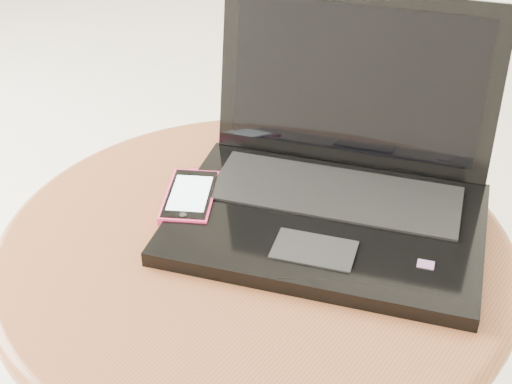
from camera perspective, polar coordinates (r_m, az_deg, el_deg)
The scene contains 4 objects.
table at distance 0.94m, azimuth -0.13°, elevation -8.67°, with size 0.61×0.61×0.48m.
laptop at distance 0.90m, azimuth 6.11°, elevation 0.94°, with size 0.43×0.39×0.24m.
phone_black at distance 0.94m, azimuth -3.29°, elevation -0.07°, with size 0.12×0.12×0.01m.
phone_pink at distance 0.92m, azimuth -5.07°, elevation -0.41°, with size 0.10×0.12×0.01m.
Camera 1 is at (0.50, -0.61, 1.02)m, focal length 52.23 mm.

